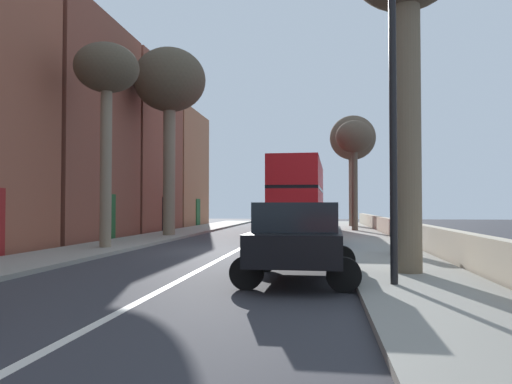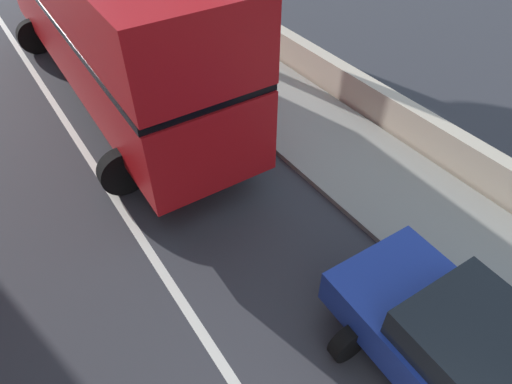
# 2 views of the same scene
# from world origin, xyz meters

# --- Properties ---
(double_decker_bus) EXTENTS (3.75, 11.05, 4.06)m
(double_decker_bus) POSITION_xyz_m (1.70, 11.53, 2.35)
(double_decker_bus) COLOR red
(double_decker_bus) RESTS_ON ground
(parked_car_blue_right_1) EXTENTS (2.55, 4.17, 1.56)m
(parked_car_blue_right_1) POSITION_xyz_m (2.50, 1.18, 0.90)
(parked_car_blue_right_1) COLOR #1E389E
(parked_car_blue_right_1) RESTS_ON ground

